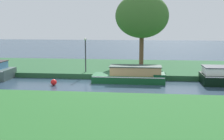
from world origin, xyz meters
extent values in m
plane|color=#273B4D|center=(0.00, 0.00, 0.00)|extent=(120.00, 120.00, 0.00)
cube|color=#26532F|center=(0.00, 7.00, 0.20)|extent=(72.00, 10.00, 0.40)
cube|color=#255E27|center=(0.00, -9.00, 0.20)|extent=(72.00, 10.00, 0.40)
cube|color=#114822|center=(2.00, 1.20, 0.28)|extent=(5.44, 1.94, 0.57)
cube|color=white|center=(2.00, 1.20, 0.53)|extent=(5.33, 1.97, 0.07)
cube|color=tan|center=(2.52, 1.20, 0.88)|extent=(3.79, 1.48, 0.64)
cube|color=#283731|center=(2.52, 1.20, 1.23)|extent=(3.89, 1.55, 0.06)
cube|color=#0F4224|center=(4.29, 1.20, 0.64)|extent=(0.86, 1.63, 0.15)
cylinder|color=brown|center=(2.85, 8.39, 2.19)|extent=(0.43, 0.43, 3.58)
ellipsoid|color=#3D6A2C|center=(2.85, 8.05, 5.16)|extent=(5.17, 3.30, 4.27)
cylinder|color=#333338|center=(-1.71, 3.07, 1.71)|extent=(0.10, 0.10, 2.62)
sphere|color=white|center=(-1.71, 3.07, 3.14)|extent=(0.24, 0.24, 0.24)
cylinder|color=#4C4222|center=(3.38, 2.44, 0.66)|extent=(0.18, 0.18, 0.52)
sphere|color=red|center=(-3.30, -0.63, 0.22)|extent=(0.44, 0.44, 0.44)
camera|label=1|loc=(3.21, -20.40, 4.36)|focal=46.25mm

